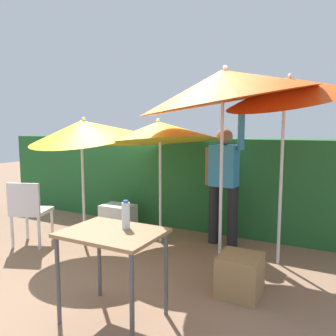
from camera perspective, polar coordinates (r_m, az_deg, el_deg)
ground_plane at (r=4.22m, az=-1.96°, el=-15.43°), size 24.00×24.00×0.00m
hedge_row at (r=5.44m, az=6.42°, el=-2.49°), size 8.00×0.70×1.45m
umbrella_rainbow at (r=3.72m, az=9.58°, el=13.75°), size 1.97×1.94×2.45m
umbrella_orange at (r=4.55m, az=-1.55°, el=6.22°), size 1.61×1.59×1.82m
umbrella_yellow at (r=4.55m, az=-14.48°, el=6.36°), size 1.41×1.43×1.83m
umbrella_navy at (r=4.01m, az=19.82°, el=12.62°), size 1.46×1.43×2.39m
person_vendor at (r=4.55m, az=9.56°, el=-1.67°), size 0.56×0.25×1.88m
chair_plastic at (r=4.90m, az=-22.77°, el=-6.55°), size 0.57×0.57×0.89m
cooler_box at (r=5.37m, az=-8.57°, el=-8.37°), size 0.51×0.37×0.40m
crate_cardboard at (r=3.41m, az=12.25°, el=-17.57°), size 0.39×0.40×0.40m
folding_table at (r=2.83m, az=-9.52°, el=-12.46°), size 0.80×0.60×0.76m
bottle_water at (r=2.82m, az=-7.27°, el=-8.03°), size 0.07×0.07×0.24m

